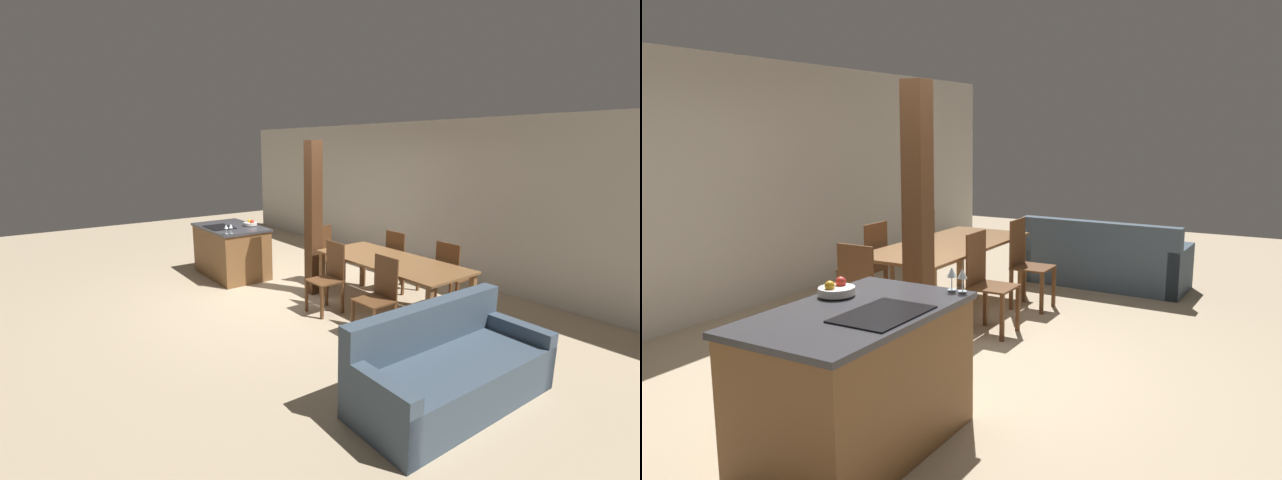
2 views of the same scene
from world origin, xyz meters
The scene contains 14 objects.
ground_plane centered at (0.00, 0.00, 0.00)m, with size 16.00×16.00×0.00m, color tan.
wall_back centered at (0.00, 2.80, 1.35)m, with size 11.20×0.08×2.70m.
kitchen_island centered at (-1.46, -0.22, 0.45)m, with size 1.44×0.89×0.90m.
fruit_bowl centered at (-1.27, 0.08, 0.93)m, with size 0.24×0.24×0.11m.
wine_glass_near centered at (-0.82, -0.59, 1.01)m, with size 0.06×0.06×0.15m.
wine_glass_middle centered at (-0.82, -0.51, 1.01)m, with size 0.06×0.06×0.15m.
dining_table centered at (1.41, 0.82, 0.65)m, with size 2.16×0.97×0.73m.
dining_chair_near_left centered at (0.92, 0.11, 0.51)m, with size 0.40×0.40×0.97m.
dining_chair_near_right centered at (1.89, 0.11, 0.51)m, with size 0.40×0.40×0.97m.
dining_chair_far_left centered at (0.92, 1.52, 0.51)m, with size 0.40×0.40×0.97m.
dining_chair_far_right centered at (1.89, 1.52, 0.51)m, with size 0.40×0.40×0.97m.
dining_chair_head_end centered at (-0.05, 0.82, 0.51)m, with size 0.40×0.40×0.97m.
couch centered at (3.27, -0.36, 0.28)m, with size 0.88×1.99×0.84m.
timber_post centered at (0.17, 0.39, 1.17)m, with size 0.20×0.20×2.35m.
Camera 2 is at (-4.26, -2.50, 1.96)m, focal length 35.00 mm.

